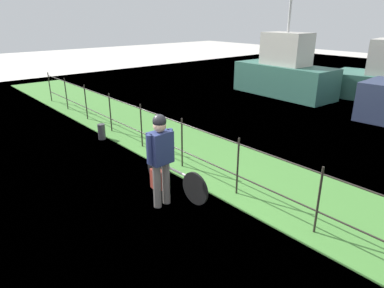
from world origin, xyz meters
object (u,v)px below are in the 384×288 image
object	(u,v)px
bicycle_main	(175,177)
wooden_crate	(161,152)
mooring_bollard	(102,132)
backpack_on_paving	(157,179)
terrier_dog	(161,142)
moored_boat_near	(284,73)
cyclist_person	(161,153)

from	to	relation	value
bicycle_main	wooden_crate	distance (m)	0.57
bicycle_main	mooring_bollard	xyz separation A→B (m)	(-3.71, 0.35, -0.11)
backpack_on_paving	mooring_bollard	size ratio (longest dim) A/B	0.94
wooden_crate	terrier_dog	size ratio (longest dim) A/B	1.04
bicycle_main	wooden_crate	world-z (taller)	wooden_crate
terrier_dog	moored_boat_near	xyz separation A→B (m)	(-3.48, 8.80, -0.00)
backpack_on_paving	moored_boat_near	xyz separation A→B (m)	(-3.50, 8.94, 0.74)
bicycle_main	cyclist_person	size ratio (longest dim) A/B	1.00
backpack_on_paving	moored_boat_near	world-z (taller)	moored_boat_near
terrier_dog	backpack_on_paving	world-z (taller)	terrier_dog
bicycle_main	wooden_crate	xyz separation A→B (m)	(-0.39, -0.02, 0.41)
bicycle_main	cyclist_person	xyz separation A→B (m)	(0.20, -0.44, 0.68)
backpack_on_paving	moored_boat_near	bearing A→B (deg)	-60.85
wooden_crate	backpack_on_paving	world-z (taller)	wooden_crate
cyclist_person	mooring_bollard	bearing A→B (deg)	168.62
mooring_bollard	terrier_dog	bearing A→B (deg)	-6.23
cyclist_person	moored_boat_near	size ratio (longest dim) A/B	0.39
bicycle_main	cyclist_person	bearing A→B (deg)	-66.11
terrier_dog	moored_boat_near	world-z (taller)	moored_boat_near
terrier_dog	moored_boat_near	distance (m)	9.46
backpack_on_paving	moored_boat_near	distance (m)	9.63
bicycle_main	terrier_dog	size ratio (longest dim) A/B	5.30
wooden_crate	terrier_dog	bearing A→B (deg)	2.93
wooden_crate	mooring_bollard	xyz separation A→B (m)	(-3.31, 0.37, -0.52)
terrier_dog	moored_boat_near	bearing A→B (deg)	111.57
mooring_bollard	cyclist_person	bearing A→B (deg)	-11.38
bicycle_main	moored_boat_near	size ratio (longest dim) A/B	0.39
bicycle_main	mooring_bollard	bearing A→B (deg)	174.68
backpack_on_paving	mooring_bollard	world-z (taller)	mooring_bollard
bicycle_main	cyclist_person	world-z (taller)	cyclist_person
bicycle_main	cyclist_person	distance (m)	0.83
moored_boat_near	terrier_dog	bearing A→B (deg)	-68.43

